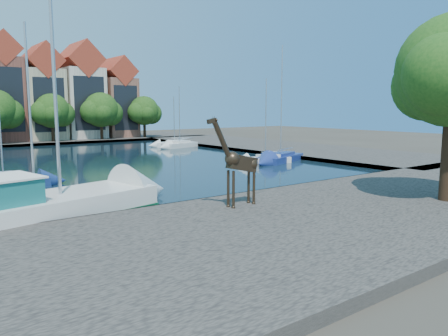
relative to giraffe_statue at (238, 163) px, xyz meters
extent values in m
plane|color=#38332B|center=(3.15, 2.94, -2.88)|extent=(160.00, 160.00, 0.00)
cube|color=black|center=(3.15, 26.94, -2.84)|extent=(38.00, 50.00, 0.08)
cube|color=#504C46|center=(3.15, -4.06, -2.63)|extent=(50.00, 14.00, 0.50)
cube|color=#504C46|center=(3.15, 58.94, -2.63)|extent=(60.00, 16.00, 0.50)
cube|color=#504C46|center=(28.15, 26.94, -2.63)|extent=(14.00, 52.00, 0.50)
sphere|color=#184614|center=(8.89, -6.46, 4.72)|extent=(4.48, 4.48, 4.48)
cube|color=brown|center=(-0.85, 58.94, 4.12)|extent=(5.39, 9.00, 13.00)
cube|color=black|center=(-0.85, 54.46, 4.12)|extent=(4.40, 0.05, 9.75)
cube|color=#BEAE88|center=(5.15, 58.94, 3.37)|extent=(5.88, 9.00, 11.50)
cube|color=#A43D20|center=(5.15, 58.94, 10.44)|extent=(5.94, 9.18, 5.94)
cube|color=black|center=(5.15, 54.46, 3.37)|extent=(4.80, 0.05, 8.62)
cube|color=beige|center=(11.65, 58.94, 3.62)|extent=(6.37, 9.00, 12.00)
cube|color=#A43D20|center=(11.65, 58.94, 11.05)|extent=(6.43, 9.18, 6.43)
cube|color=black|center=(11.65, 54.46, 3.62)|extent=(5.20, 0.05, 9.00)
cube|color=brown|center=(18.15, 58.94, 2.87)|extent=(5.39, 9.00, 10.50)
cube|color=#A43D20|center=(18.15, 58.94, 9.33)|extent=(5.44, 9.18, 5.44)
cube|color=black|center=(18.15, 54.46, 2.87)|extent=(4.40, 0.05, 7.88)
sphere|color=#153A11|center=(-1.05, 53.74, 2.02)|extent=(4.50, 4.50, 4.50)
cylinder|color=#332114|center=(5.15, 53.44, -0.78)|extent=(0.50, 0.50, 3.20)
sphere|color=#153A11|center=(5.15, 53.44, 2.44)|extent=(5.40, 5.40, 5.40)
sphere|color=#153A11|center=(6.77, 53.74, 1.90)|extent=(4.05, 4.05, 4.05)
sphere|color=#153A11|center=(3.66, 53.04, 2.17)|extent=(3.78, 3.78, 3.78)
cylinder|color=#332114|center=(13.15, 53.44, -0.78)|extent=(0.50, 0.50, 3.20)
sphere|color=#153A11|center=(13.15, 53.44, 2.56)|extent=(5.80, 5.80, 5.80)
sphere|color=#153A11|center=(14.89, 53.74, 1.98)|extent=(4.35, 4.35, 4.35)
sphere|color=#153A11|center=(11.55, 53.04, 2.27)|extent=(4.06, 4.06, 4.06)
cylinder|color=#332114|center=(21.15, 53.44, -0.78)|extent=(0.50, 0.50, 3.20)
sphere|color=#153A11|center=(21.15, 53.44, 2.38)|extent=(5.20, 5.20, 5.20)
sphere|color=#153A11|center=(22.71, 53.74, 1.86)|extent=(3.90, 3.90, 3.90)
sphere|color=#153A11|center=(19.72, 53.04, 2.12)|extent=(3.64, 3.64, 3.64)
cylinder|color=#312418|center=(-0.53, -0.25, -1.37)|extent=(0.15, 0.15, 2.02)
cylinder|color=#312418|center=(-0.56, 0.17, -1.37)|extent=(0.15, 0.15, 2.02)
cylinder|color=#312418|center=(1.00, -0.14, -1.37)|extent=(0.15, 0.15, 2.02)
cylinder|color=#312418|center=(0.97, 0.28, -1.37)|extent=(0.15, 0.15, 2.02)
cube|color=#312418|center=(0.27, 0.02, -0.03)|extent=(1.99, 0.67, 1.18)
cylinder|color=#312418|center=(-1.16, -0.09, 1.28)|extent=(1.31, 0.38, 2.09)
cube|color=#312418|center=(-1.85, -0.14, 2.31)|extent=(0.57, 0.21, 0.32)
cube|color=silver|center=(-9.47, 4.94, -2.06)|extent=(13.79, 6.75, 1.48)
cylinder|color=#B2B2B7|center=(-7.95, 5.29, 4.02)|extent=(0.18, 0.18, 11.38)
cube|color=white|center=(-8.85, 6.94, -2.34)|extent=(5.58, 2.22, 0.93)
cube|color=white|center=(-8.85, 6.94, -2.03)|extent=(2.47, 1.48, 0.52)
cylinder|color=#B2B2B7|center=(-8.85, 6.94, 2.69)|extent=(0.12, 0.12, 9.53)
cube|color=navy|center=(-8.85, 15.76, -2.37)|extent=(6.11, 2.43, 0.86)
cube|color=navy|center=(-8.85, 15.76, -2.08)|extent=(2.71, 1.61, 0.48)
cube|color=silver|center=(15.90, 15.33, -2.40)|extent=(5.50, 3.06, 0.81)
cube|color=silver|center=(15.90, 15.33, -2.13)|extent=(2.52, 1.80, 0.45)
cylinder|color=#B2B2B7|center=(15.90, 15.33, 1.87)|extent=(0.11, 0.11, 8.08)
cube|color=navy|center=(18.15, 15.39, -2.37)|extent=(7.24, 4.65, 0.87)
cube|color=navy|center=(18.15, 15.39, -2.07)|extent=(3.39, 2.62, 0.49)
cylinder|color=#B2B2B7|center=(18.15, 15.39, 3.64)|extent=(0.12, 0.12, 11.53)
cube|color=silver|center=(18.15, 36.23, -2.37)|extent=(6.04, 3.50, 0.87)
cube|color=silver|center=(18.15, 36.23, -2.08)|extent=(2.79, 2.04, 0.48)
cylinder|color=#B2B2B7|center=(18.15, 36.23, 1.91)|extent=(0.12, 0.12, 8.07)
cube|color=white|center=(18.15, 37.79, -2.37)|extent=(5.61, 3.58, 0.87)
cube|color=white|center=(18.15, 37.79, -2.07)|extent=(2.62, 2.02, 0.49)
cylinder|color=#B2B2B7|center=(18.15, 37.79, 1.19)|extent=(0.12, 0.12, 6.63)
camera|label=1|loc=(-14.66, -18.27, 2.99)|focal=35.00mm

